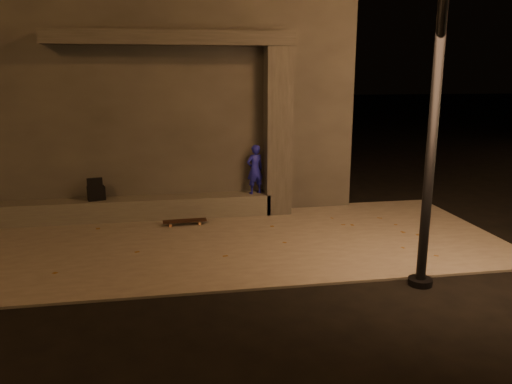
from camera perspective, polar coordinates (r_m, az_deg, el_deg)
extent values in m
plane|color=black|center=(7.56, -4.35, -10.85)|extent=(120.00, 120.00, 0.00)
cube|color=#6A645D|center=(9.41, -5.55, -5.74)|extent=(11.00, 4.40, 0.04)
cube|color=#373532|center=(13.37, -11.70, 11.08)|extent=(9.00, 5.00, 5.20)
cube|color=#52504A|center=(11.02, -14.10, -1.86)|extent=(6.00, 0.55, 0.45)
cube|color=#373532|center=(10.93, 2.48, 6.84)|extent=(0.55, 0.55, 3.60)
cube|color=#373532|center=(10.68, -9.62, 16.94)|extent=(5.00, 0.70, 0.28)
imported|color=#1A1BAB|center=(10.96, -0.12, 2.61)|extent=(0.46, 0.38, 1.09)
cube|color=black|center=(11.01, -17.79, -0.13)|extent=(0.40, 0.31, 0.29)
cube|color=black|center=(10.95, -17.88, 1.13)|extent=(0.31, 0.12, 0.21)
cube|color=black|center=(10.40, -8.14, -3.27)|extent=(0.91, 0.27, 0.02)
cylinder|color=tan|center=(10.52, -6.54, -3.35)|extent=(0.06, 0.04, 0.06)
cylinder|color=tan|center=(10.36, -6.44, -3.63)|extent=(0.06, 0.04, 0.06)
cylinder|color=tan|center=(10.48, -9.79, -3.54)|extent=(0.06, 0.04, 0.06)
cylinder|color=tan|center=(10.32, -9.74, -3.81)|extent=(0.06, 0.04, 0.06)
cube|color=#99999E|center=(10.43, -6.50, -3.29)|extent=(0.07, 0.19, 0.02)
cube|color=#99999E|center=(10.39, -9.78, -3.47)|extent=(0.07, 0.19, 0.02)
cylinder|color=black|center=(7.39, 20.07, 13.06)|extent=(0.14, 0.14, 6.31)
cylinder|color=black|center=(8.01, 18.25, -9.70)|extent=(0.36, 0.36, 0.10)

